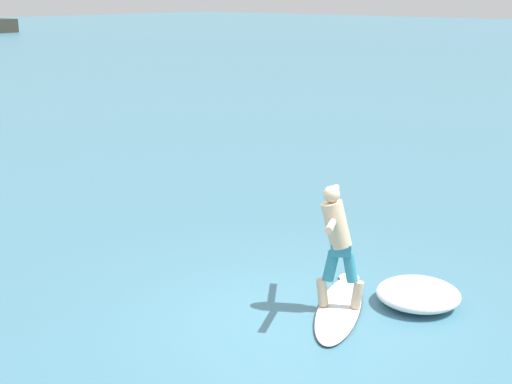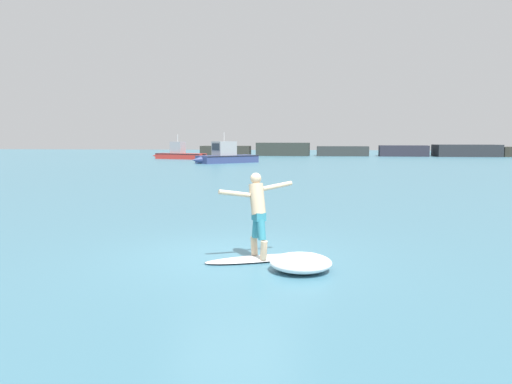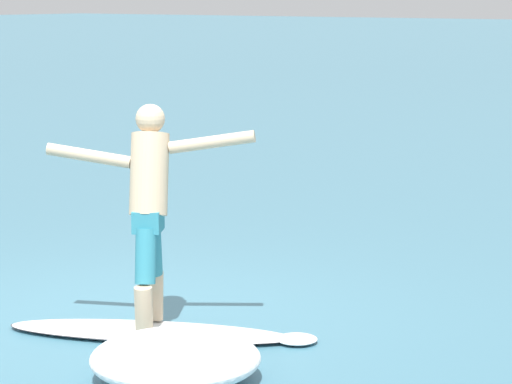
% 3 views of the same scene
% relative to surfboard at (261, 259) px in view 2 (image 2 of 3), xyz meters
% --- Properties ---
extents(ground_plane, '(200.00, 200.00, 0.00)m').
position_rel_surfboard_xyz_m(ground_plane, '(-0.58, 0.29, -0.03)').
color(ground_plane, teal).
extents(rock_jetty_breakwater, '(49.62, 4.77, 1.86)m').
position_rel_surfboard_xyz_m(rock_jetty_breakwater, '(8.99, 62.29, 0.75)').
color(rock_jetty_breakwater, '#30302A').
rests_on(rock_jetty_breakwater, ground).
extents(surfboard, '(2.29, 1.47, 0.19)m').
position_rel_surfboard_xyz_m(surfboard, '(0.00, 0.00, 0.00)').
color(surfboard, white).
rests_on(surfboard, ground).
extents(surfer, '(1.37, 0.88, 1.65)m').
position_rel_surfboard_xyz_m(surfer, '(-0.07, 0.03, 0.99)').
color(surfer, '#CAAE8B').
rests_on(surfer, surfboard).
extents(fishing_boat_near_jetty, '(6.14, 6.09, 3.04)m').
position_rel_surfboard_xyz_m(fishing_boat_near_jetty, '(-8.39, 39.54, 0.66)').
color(fishing_boat_near_jetty, navy).
rests_on(fishing_boat_near_jetty, ground).
extents(small_boat_offshore, '(7.36, 3.49, 2.97)m').
position_rel_surfboard_xyz_m(small_boat_offshore, '(-15.85, 48.59, 0.58)').
color(small_boat_offshore, '#BB312B').
rests_on(small_boat_offshore, ground).
extents(wave_foam_at_tail, '(1.21, 1.21, 0.31)m').
position_rel_surfboard_xyz_m(wave_foam_at_tail, '(0.81, -0.72, 0.12)').
color(wave_foam_at_tail, white).
rests_on(wave_foam_at_tail, ground).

